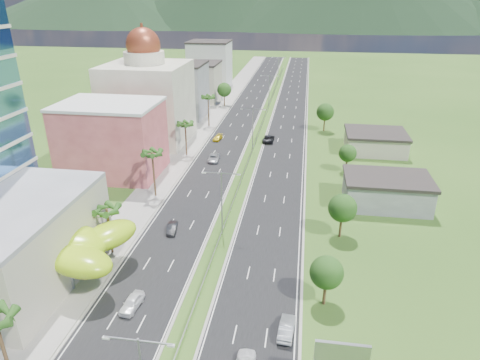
% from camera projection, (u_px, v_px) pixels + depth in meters
% --- Properties ---
extents(ground, '(500.00, 500.00, 0.00)m').
position_uv_depth(ground, '(209.00, 269.00, 61.16)').
color(ground, '#2D5119').
rests_on(ground, ground).
extents(road_left, '(11.00, 260.00, 0.04)m').
position_uv_depth(road_left, '(245.00, 110.00, 143.62)').
color(road_left, black).
rests_on(road_left, ground).
extents(road_right, '(11.00, 260.00, 0.04)m').
position_uv_depth(road_right, '(290.00, 112.00, 141.56)').
color(road_right, black).
rests_on(road_right, ground).
extents(sidewalk_left, '(7.00, 260.00, 0.12)m').
position_uv_depth(sidewalk_left, '(217.00, 109.00, 144.91)').
color(sidewalk_left, gray).
rests_on(sidewalk_left, ground).
extents(median_guardrail, '(0.10, 216.06, 0.76)m').
position_uv_depth(median_guardrail, '(262.00, 124.00, 126.05)').
color(median_guardrail, gray).
rests_on(median_guardrail, ground).
extents(streetlight_median_b, '(6.04, 0.25, 11.00)m').
position_uv_depth(streetlight_median_b, '(222.00, 197.00, 67.49)').
color(streetlight_median_b, gray).
rests_on(streetlight_median_b, ground).
extents(streetlight_median_c, '(6.04, 0.25, 11.00)m').
position_uv_depth(streetlight_median_c, '(253.00, 125.00, 103.68)').
color(streetlight_median_c, gray).
rests_on(streetlight_median_c, ground).
extents(streetlight_median_d, '(6.04, 0.25, 11.00)m').
position_uv_depth(streetlight_median_d, '(269.00, 88.00, 144.40)').
color(streetlight_median_d, gray).
rests_on(streetlight_median_d, ground).
extents(streetlight_median_e, '(6.04, 0.25, 11.00)m').
position_uv_depth(streetlight_median_e, '(278.00, 67.00, 185.12)').
color(streetlight_median_e, gray).
rests_on(streetlight_median_e, ground).
extents(lime_canopy, '(18.00, 15.00, 7.40)m').
position_uv_depth(lime_canopy, '(59.00, 243.00, 58.28)').
color(lime_canopy, '#98C713').
rests_on(lime_canopy, ground).
extents(pink_shophouse, '(20.00, 15.00, 15.00)m').
position_uv_depth(pink_shophouse, '(112.00, 140.00, 90.95)').
color(pink_shophouse, '#B74B4D').
rests_on(pink_shophouse, ground).
extents(domed_building, '(20.00, 20.00, 28.70)m').
position_uv_depth(domed_building, '(148.00, 98.00, 110.21)').
color(domed_building, '#BFB69E').
rests_on(domed_building, ground).
extents(midrise_grey, '(16.00, 15.00, 16.00)m').
position_uv_depth(midrise_grey, '(179.00, 91.00, 134.04)').
color(midrise_grey, gray).
rests_on(midrise_grey, ground).
extents(midrise_beige, '(16.00, 15.00, 13.00)m').
position_uv_depth(midrise_beige, '(197.00, 82.00, 154.56)').
color(midrise_beige, '#BBB49A').
rests_on(midrise_beige, ground).
extents(midrise_white, '(16.00, 15.00, 18.00)m').
position_uv_depth(midrise_white, '(210.00, 65.00, 174.36)').
color(midrise_white, silver).
rests_on(midrise_white, ground).
extents(billboard, '(5.20, 0.35, 6.20)m').
position_uv_depth(billboard, '(341.00, 358.00, 40.75)').
color(billboard, gray).
rests_on(billboard, ground).
extents(shed_near, '(15.00, 10.00, 5.00)m').
position_uv_depth(shed_near, '(386.00, 192.00, 78.92)').
color(shed_near, gray).
rests_on(shed_near, ground).
extents(shed_far, '(14.00, 12.00, 4.40)m').
position_uv_depth(shed_far, '(375.00, 143.00, 105.91)').
color(shed_far, '#BBB49A').
rests_on(shed_far, ground).
extents(palm_tree_b, '(3.60, 3.60, 8.10)m').
position_uv_depth(palm_tree_b, '(107.00, 212.00, 62.26)').
color(palm_tree_b, '#47301C').
rests_on(palm_tree_b, ground).
extents(palm_tree_c, '(3.60, 3.60, 9.60)m').
position_uv_depth(palm_tree_c, '(152.00, 155.00, 79.78)').
color(palm_tree_c, '#47301C').
rests_on(palm_tree_c, ground).
extents(palm_tree_d, '(3.60, 3.60, 8.60)m').
position_uv_depth(palm_tree_d, '(185.00, 125.00, 100.97)').
color(palm_tree_d, '#47301C').
rests_on(palm_tree_d, ground).
extents(palm_tree_e, '(3.60, 3.60, 9.40)m').
position_uv_depth(palm_tree_e, '(208.00, 98.00, 123.29)').
color(palm_tree_e, '#47301C').
rests_on(palm_tree_e, ground).
extents(leafy_tree_lfar, '(4.90, 4.90, 8.05)m').
position_uv_depth(leafy_tree_lfar, '(224.00, 90.00, 147.01)').
color(leafy_tree_lfar, '#47301C').
rests_on(leafy_tree_lfar, ground).
extents(leafy_tree_ra, '(4.20, 4.20, 6.90)m').
position_uv_depth(leafy_tree_ra, '(327.00, 273.00, 52.51)').
color(leafy_tree_ra, '#47301C').
rests_on(leafy_tree_ra, ground).
extents(leafy_tree_rb, '(4.55, 4.55, 7.47)m').
position_uv_depth(leafy_tree_rb, '(343.00, 208.00, 67.31)').
color(leafy_tree_rb, '#47301C').
rests_on(leafy_tree_rb, ground).
extents(leafy_tree_rc, '(3.85, 3.85, 6.33)m').
position_uv_depth(leafy_tree_rc, '(348.00, 153.00, 92.56)').
color(leafy_tree_rc, '#47301C').
rests_on(leafy_tree_rc, ground).
extents(leafy_tree_rd, '(4.90, 4.90, 8.05)m').
position_uv_depth(leafy_tree_rd, '(325.00, 112.00, 119.77)').
color(leafy_tree_rd, '#47301C').
rests_on(leafy_tree_rd, ground).
extents(mountain_ridge, '(860.00, 140.00, 90.00)m').
position_uv_depth(mountain_ridge, '(354.00, 29.00, 460.10)').
color(mountain_ridge, black).
rests_on(mountain_ridge, ground).
extents(car_white_near_left, '(2.19, 4.57, 1.51)m').
position_uv_depth(car_white_near_left, '(132.00, 303.00, 53.39)').
color(car_white_near_left, white).
rests_on(car_white_near_left, road_left).
extents(car_dark_left, '(2.02, 4.20, 1.33)m').
position_uv_depth(car_dark_left, '(172.00, 228.00, 70.46)').
color(car_dark_left, black).
rests_on(car_dark_left, road_left).
extents(car_silver_mid_left, '(2.76, 5.36, 1.45)m').
position_uv_depth(car_silver_mid_left, '(214.00, 158.00, 100.15)').
color(car_silver_mid_left, '#93949A').
rests_on(car_silver_mid_left, road_left).
extents(car_yellow_far_left, '(2.39, 4.53, 1.25)m').
position_uv_depth(car_yellow_far_left, '(218.00, 138.00, 114.33)').
color(car_yellow_far_left, gold).
rests_on(car_yellow_far_left, road_left).
extents(car_silver_right, '(2.00, 4.83, 1.55)m').
position_uv_depth(car_silver_right, '(287.00, 328.00, 49.38)').
color(car_silver_right, '#A4A7AB').
rests_on(car_silver_right, road_right).
extents(car_dark_far_right, '(2.97, 6.05, 1.65)m').
position_uv_depth(car_dark_far_right, '(269.00, 138.00, 113.16)').
color(car_dark_far_right, black).
rests_on(car_dark_far_right, road_right).
extents(motorcycle, '(0.77, 2.02, 1.26)m').
position_uv_depth(motorcycle, '(172.00, 221.00, 72.86)').
color(motorcycle, black).
rests_on(motorcycle, road_left).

